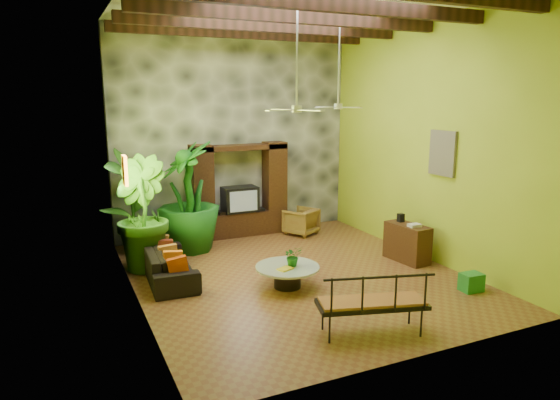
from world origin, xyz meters
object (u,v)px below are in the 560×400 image
wicker_armchair (301,221)px  tall_plant_b (140,213)px  coffee_table (287,274)px  iron_bench (375,301)px  side_console (407,243)px  tall_plant_a (131,202)px  entertainment_center (240,197)px  ceiling_fan_back (338,97)px  sofa (169,264)px  green_bin (471,282)px  ceiling_fan_front (297,97)px  tall_plant_c (188,197)px

wicker_armchair → tall_plant_b: bearing=-16.0°
coffee_table → iron_bench: iron_bench is taller
side_console → tall_plant_a: bearing=144.1°
entertainment_center → ceiling_fan_back: (1.60, -1.94, 2.44)m
coffee_table → iron_bench: (0.34, -2.22, 0.28)m
entertainment_center → ceiling_fan_back: ceiling_fan_back is taller
sofa → coffee_table: size_ratio=1.79×
tall_plant_b → green_bin: (5.13, -3.67, -0.98)m
entertainment_center → sofa: (-2.30, -2.35, -0.66)m
ceiling_fan_front → green_bin: 4.52m
tall_plant_b → side_console: tall_plant_b is taller
tall_plant_b → wicker_armchair: bearing=13.2°
entertainment_center → tall_plant_c: tall_plant_c is taller
sofa → iron_bench: 4.17m
tall_plant_c → iron_bench: (1.38, -5.16, -0.70)m
ceiling_fan_front → green_bin: ceiling_fan_front is taller
tall_plant_b → side_console: bearing=-19.6°
ceiling_fan_back → iron_bench: bearing=-113.2°
ceiling_fan_front → iron_bench: bearing=-87.2°
green_bin → side_console: bearing=89.2°
ceiling_fan_back → side_console: size_ratio=1.88×
tall_plant_a → side_console: 6.00m
iron_bench → side_console: size_ratio=1.70×
ceiling_fan_back → coffee_table: (-2.03, -1.72, -3.15)m
tall_plant_c → coffee_table: 3.27m
tall_plant_c → side_console: size_ratio=2.50×
ceiling_fan_back → coffee_table: 4.12m
sofa → coffee_table: sofa is taller
coffee_table → wicker_armchair: bearing=59.1°
green_bin → iron_bench: bearing=-165.1°
entertainment_center → ceiling_fan_back: bearing=-50.4°
wicker_armchair → tall_plant_b: tall_plant_b is taller
green_bin → coffee_table: bearing=152.2°
side_console → green_bin: side_console is taller
coffee_table → green_bin: (2.91, -1.53, -0.09)m
tall_plant_b → iron_bench: size_ratio=1.36×
tall_plant_a → green_bin: bearing=-43.1°
entertainment_center → iron_bench: size_ratio=1.43×
iron_bench → green_bin: bearing=31.2°
ceiling_fan_front → tall_plant_c: bearing=114.2°
iron_bench → ceiling_fan_back: bearing=83.1°
sofa → tall_plant_c: 2.06m
tall_plant_a → tall_plant_c: 1.23m
wicker_armchair → tall_plant_b: (-4.07, -0.95, 0.81)m
iron_bench → green_bin: size_ratio=4.49×
entertainment_center → wicker_armchair: entertainment_center is taller
wicker_armchair → green_bin: wicker_armchair is taller
tall_plant_b → sofa: bearing=-67.0°
ceiling_fan_front → green_bin: size_ratio=4.97×
ceiling_fan_front → wicker_armchair: 4.57m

